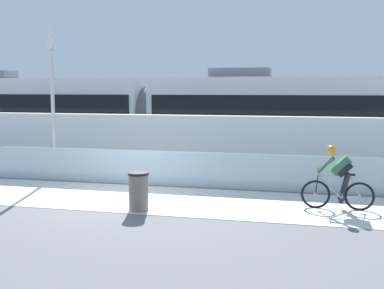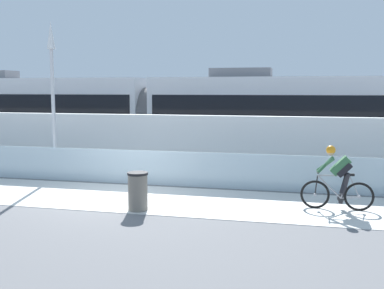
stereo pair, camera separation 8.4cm
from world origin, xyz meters
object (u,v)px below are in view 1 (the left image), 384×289
object	(u,v)px
tram	(150,115)
cyclist_on_bike	(338,179)
trash_bin	(139,191)
lamp_post_antenna	(52,80)

from	to	relation	value
tram	cyclist_on_bike	world-z (taller)	tram
cyclist_on_bike	trash_bin	world-z (taller)	cyclist_on_bike
tram	trash_bin	bearing A→B (deg)	-73.55
tram	cyclist_on_bike	bearing A→B (deg)	-43.67
tram	trash_bin	world-z (taller)	tram
tram	cyclist_on_bike	distance (m)	9.98
lamp_post_antenna	trash_bin	bearing A→B (deg)	-38.96
tram	cyclist_on_bike	size ratio (longest dim) A/B	12.75
tram	lamp_post_antenna	distance (m)	5.23
cyclist_on_bike	tram	bearing A→B (deg)	136.33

